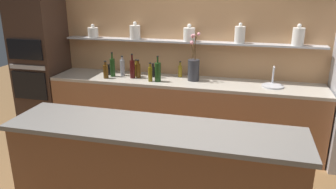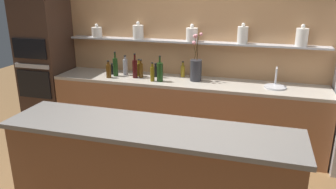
# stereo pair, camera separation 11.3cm
# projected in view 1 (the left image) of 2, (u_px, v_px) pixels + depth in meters

# --- Properties ---
(back_wall_unit) EXTENTS (5.20, 0.28, 2.60)m
(back_wall_unit) POSITION_uv_depth(u_px,v_px,m) (197.00, 48.00, 4.58)
(back_wall_unit) COLOR tan
(back_wall_unit) RESTS_ON ground_plane
(back_counter_unit) EXTENTS (3.66, 0.62, 0.92)m
(back_counter_unit) POSITION_uv_depth(u_px,v_px,m) (183.00, 112.00, 4.54)
(back_counter_unit) COLOR #99603D
(back_counter_unit) RESTS_ON ground_plane
(island_counter) EXTENTS (2.49, 0.61, 1.02)m
(island_counter) POSITION_uv_depth(u_px,v_px,m) (154.00, 180.00, 2.85)
(island_counter) COLOR brown
(island_counter) RESTS_ON ground_plane
(oven_tower) EXTENTS (0.64, 0.64, 2.03)m
(oven_tower) POSITION_uv_depth(u_px,v_px,m) (41.00, 65.00, 4.88)
(oven_tower) COLOR #3D281E
(oven_tower) RESTS_ON ground_plane
(flower_vase) EXTENTS (0.15, 0.17, 0.64)m
(flower_vase) POSITION_uv_depth(u_px,v_px,m) (194.00, 68.00, 4.36)
(flower_vase) COLOR #2D2D33
(flower_vase) RESTS_ON back_counter_unit
(sink_fixture) EXTENTS (0.27, 0.27, 0.25)m
(sink_fixture) POSITION_uv_depth(u_px,v_px,m) (273.00, 85.00, 4.13)
(sink_fixture) COLOR #B7B7BC
(sink_fixture) RESTS_ON back_counter_unit
(bottle_sauce_0) EXTENTS (0.05, 0.05, 0.18)m
(bottle_sauce_0) POSITION_uv_depth(u_px,v_px,m) (159.00, 72.00, 4.52)
(bottle_sauce_0) COLOR black
(bottle_sauce_0) RESTS_ON back_counter_unit
(bottle_wine_1) EXTENTS (0.08, 0.08, 0.35)m
(bottle_wine_1) POSITION_uv_depth(u_px,v_px,m) (158.00, 72.00, 4.32)
(bottle_wine_1) COLOR #193814
(bottle_wine_1) RESTS_ON back_counter_unit
(bottle_spirit_2) EXTENTS (0.06, 0.06, 0.25)m
(bottle_spirit_2) POSITION_uv_depth(u_px,v_px,m) (138.00, 70.00, 4.51)
(bottle_spirit_2) COLOR #4C2D0C
(bottle_spirit_2) RESTS_ON back_counter_unit
(bottle_wine_3) EXTENTS (0.07, 0.07, 0.34)m
(bottle_wine_3) POSITION_uv_depth(u_px,v_px,m) (113.00, 67.00, 4.56)
(bottle_wine_3) COLOR #193814
(bottle_wine_3) RESTS_ON back_counter_unit
(bottle_spirit_4) EXTENTS (0.07, 0.07, 0.28)m
(bottle_spirit_4) POSITION_uv_depth(u_px,v_px,m) (122.00, 67.00, 4.62)
(bottle_spirit_4) COLOR gray
(bottle_spirit_4) RESTS_ON back_counter_unit
(bottle_spirit_5) EXTENTS (0.07, 0.07, 0.24)m
(bottle_spirit_5) POSITION_uv_depth(u_px,v_px,m) (106.00, 71.00, 4.49)
(bottle_spirit_5) COLOR #4C2D0C
(bottle_spirit_5) RESTS_ON back_counter_unit
(bottle_oil_6) EXTENTS (0.06, 0.06, 0.22)m
(bottle_oil_6) POSITION_uv_depth(u_px,v_px,m) (180.00, 71.00, 4.55)
(bottle_oil_6) COLOR olive
(bottle_oil_6) RESTS_ON back_counter_unit
(bottle_sauce_7) EXTENTS (0.05, 0.05, 0.20)m
(bottle_sauce_7) POSITION_uv_depth(u_px,v_px,m) (153.00, 71.00, 4.55)
(bottle_sauce_7) COLOR black
(bottle_sauce_7) RESTS_ON back_counter_unit
(bottle_oil_8) EXTENTS (0.07, 0.07, 0.24)m
(bottle_oil_8) POSITION_uv_depth(u_px,v_px,m) (136.00, 70.00, 4.58)
(bottle_oil_8) COLOR olive
(bottle_oil_8) RESTS_ON back_counter_unit
(bottle_sauce_9) EXTENTS (0.05, 0.05, 0.16)m
(bottle_sauce_9) POSITION_uv_depth(u_px,v_px,m) (109.00, 70.00, 4.67)
(bottle_sauce_9) COLOR black
(bottle_sauce_9) RESTS_ON back_counter_unit
(bottle_oil_10) EXTENTS (0.06, 0.06, 0.26)m
(bottle_oil_10) POSITION_uv_depth(u_px,v_px,m) (150.00, 74.00, 4.33)
(bottle_oil_10) COLOR brown
(bottle_oil_10) RESTS_ON back_counter_unit
(bottle_wine_11) EXTENTS (0.07, 0.07, 0.34)m
(bottle_wine_11) POSITION_uv_depth(u_px,v_px,m) (132.00, 69.00, 4.48)
(bottle_wine_11) COLOR #380C0C
(bottle_wine_11) RESTS_ON back_counter_unit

